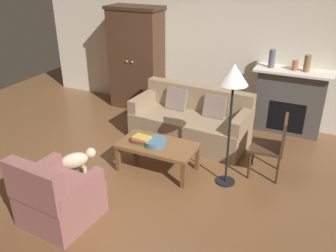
{
  "coord_description": "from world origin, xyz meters",
  "views": [
    {
      "loc": [
        2.1,
        -3.75,
        2.82
      ],
      "look_at": [
        0.07,
        0.55,
        0.55
      ],
      "focal_mm": 38.21,
      "sensor_mm": 36.0,
      "label": 1
    }
  ],
  "objects_px": {
    "coffee_table": "(158,147)",
    "floor_lamp": "(233,82)",
    "side_chair_wooden": "(274,143)",
    "mantel_vase_terracotta": "(295,65)",
    "armoire": "(137,59)",
    "fruit_bowl": "(155,142)",
    "mantel_vase_slate": "(272,59)",
    "armchair_near_left": "(57,198)",
    "mantel_vase_bronze": "(307,63)",
    "fireplace": "(290,101)",
    "couch": "(191,122)",
    "book_stack": "(142,140)",
    "dog": "(77,160)"
  },
  "relations": [
    {
      "from": "couch",
      "to": "dog",
      "type": "height_order",
      "value": "couch"
    },
    {
      "from": "fireplace",
      "to": "fruit_bowl",
      "type": "xyz_separation_m",
      "value": [
        -1.5,
        -2.12,
        -0.11
      ]
    },
    {
      "from": "book_stack",
      "to": "armchair_near_left",
      "type": "height_order",
      "value": "armchair_near_left"
    },
    {
      "from": "armoire",
      "to": "fruit_bowl",
      "type": "bearing_deg",
      "value": -54.71
    },
    {
      "from": "armoire",
      "to": "mantel_vase_bronze",
      "type": "xyz_separation_m",
      "value": [
        3.13,
        0.06,
        0.26
      ]
    },
    {
      "from": "fruit_bowl",
      "to": "floor_lamp",
      "type": "bearing_deg",
      "value": 7.35
    },
    {
      "from": "mantel_vase_slate",
      "to": "fruit_bowl",
      "type": "bearing_deg",
      "value": -118.03
    },
    {
      "from": "mantel_vase_slate",
      "to": "armchair_near_left",
      "type": "distance_m",
      "value": 4.04
    },
    {
      "from": "mantel_vase_terracotta",
      "to": "book_stack",
      "type": "bearing_deg",
      "value": -128.24
    },
    {
      "from": "fruit_bowl",
      "to": "mantel_vase_bronze",
      "type": "distance_m",
      "value": 2.81
    },
    {
      "from": "fruit_bowl",
      "to": "armchair_near_left",
      "type": "xyz_separation_m",
      "value": [
        -0.52,
        -1.46,
        -0.14
      ]
    },
    {
      "from": "dog",
      "to": "armchair_near_left",
      "type": "bearing_deg",
      "value": -64.49
    },
    {
      "from": "mantel_vase_slate",
      "to": "mantel_vase_terracotta",
      "type": "relative_size",
      "value": 1.84
    },
    {
      "from": "fruit_bowl",
      "to": "side_chair_wooden",
      "type": "bearing_deg",
      "value": 20.6
    },
    {
      "from": "mantel_vase_slate",
      "to": "mantel_vase_bronze",
      "type": "distance_m",
      "value": 0.56
    },
    {
      "from": "mantel_vase_slate",
      "to": "couch",
      "type": "bearing_deg",
      "value": -136.49
    },
    {
      "from": "mantel_vase_bronze",
      "to": "floor_lamp",
      "type": "distance_m",
      "value": 2.1
    },
    {
      "from": "armoire",
      "to": "dog",
      "type": "distance_m",
      "value": 2.79
    },
    {
      "from": "floor_lamp",
      "to": "dog",
      "type": "bearing_deg",
      "value": -159.57
    },
    {
      "from": "armoire",
      "to": "mantel_vase_slate",
      "type": "bearing_deg",
      "value": 1.34
    },
    {
      "from": "fruit_bowl",
      "to": "mantel_vase_terracotta",
      "type": "distance_m",
      "value": 2.69
    },
    {
      "from": "floor_lamp",
      "to": "dog",
      "type": "distance_m",
      "value": 2.4
    },
    {
      "from": "armoire",
      "to": "mantel_vase_slate",
      "type": "distance_m",
      "value": 2.59
    },
    {
      "from": "fruit_bowl",
      "to": "dog",
      "type": "relative_size",
      "value": 0.67
    },
    {
      "from": "couch",
      "to": "floor_lamp",
      "type": "distance_m",
      "value": 1.76
    },
    {
      "from": "book_stack",
      "to": "mantel_vase_bronze",
      "type": "bearing_deg",
      "value": 48.92
    },
    {
      "from": "book_stack",
      "to": "side_chair_wooden",
      "type": "distance_m",
      "value": 1.82
    },
    {
      "from": "couch",
      "to": "side_chair_wooden",
      "type": "height_order",
      "value": "side_chair_wooden"
    },
    {
      "from": "coffee_table",
      "to": "dog",
      "type": "relative_size",
      "value": 2.27
    },
    {
      "from": "mantel_vase_terracotta",
      "to": "mantel_vase_bronze",
      "type": "height_order",
      "value": "mantel_vase_bronze"
    },
    {
      "from": "fruit_bowl",
      "to": "mantel_vase_terracotta",
      "type": "relative_size",
      "value": 1.97
    },
    {
      "from": "armchair_near_left",
      "to": "mantel_vase_terracotta",
      "type": "bearing_deg",
      "value": 60.47
    },
    {
      "from": "mantel_vase_terracotta",
      "to": "mantel_vase_slate",
      "type": "bearing_deg",
      "value": 180.0
    },
    {
      "from": "mantel_vase_bronze",
      "to": "floor_lamp",
      "type": "relative_size",
      "value": 0.16
    },
    {
      "from": "fruit_bowl",
      "to": "mantel_vase_bronze",
      "type": "xyz_separation_m",
      "value": [
        1.68,
        2.11,
        0.8
      ]
    },
    {
      "from": "armoire",
      "to": "floor_lamp",
      "type": "relative_size",
      "value": 1.19
    },
    {
      "from": "mantel_vase_slate",
      "to": "side_chair_wooden",
      "type": "xyz_separation_m",
      "value": [
        0.41,
        -1.53,
        -0.76
      ]
    },
    {
      "from": "armoire",
      "to": "couch",
      "type": "xyz_separation_m",
      "value": [
        1.54,
        -0.92,
        -0.68
      ]
    },
    {
      "from": "armoire",
      "to": "mantel_vase_terracotta",
      "type": "bearing_deg",
      "value": 1.17
    },
    {
      "from": "fireplace",
      "to": "floor_lamp",
      "type": "xyz_separation_m",
      "value": [
        -0.49,
        -1.99,
        0.88
      ]
    },
    {
      "from": "side_chair_wooden",
      "to": "mantel_vase_terracotta",
      "type": "bearing_deg",
      "value": 91.02
    },
    {
      "from": "couch",
      "to": "book_stack",
      "type": "xyz_separation_m",
      "value": [
        -0.28,
        -1.17,
        0.15
      ]
    },
    {
      "from": "mantel_vase_bronze",
      "to": "fireplace",
      "type": "bearing_deg",
      "value": 174.31
    },
    {
      "from": "mantel_vase_terracotta",
      "to": "dog",
      "type": "relative_size",
      "value": 0.34
    },
    {
      "from": "couch",
      "to": "book_stack",
      "type": "distance_m",
      "value": 1.21
    },
    {
      "from": "armchair_near_left",
      "to": "floor_lamp",
      "type": "relative_size",
      "value": 0.53
    },
    {
      "from": "coffee_table",
      "to": "armoire",
      "type": "bearing_deg",
      "value": 126.07
    },
    {
      "from": "mantel_vase_terracotta",
      "to": "side_chair_wooden",
      "type": "relative_size",
      "value": 0.18
    },
    {
      "from": "coffee_table",
      "to": "floor_lamp",
      "type": "distance_m",
      "value": 1.47
    },
    {
      "from": "armoire",
      "to": "armchair_near_left",
      "type": "height_order",
      "value": "armoire"
    }
  ]
}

